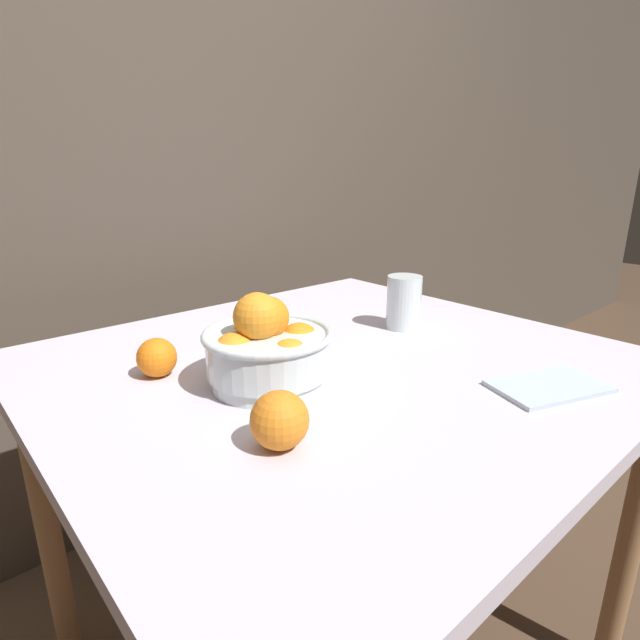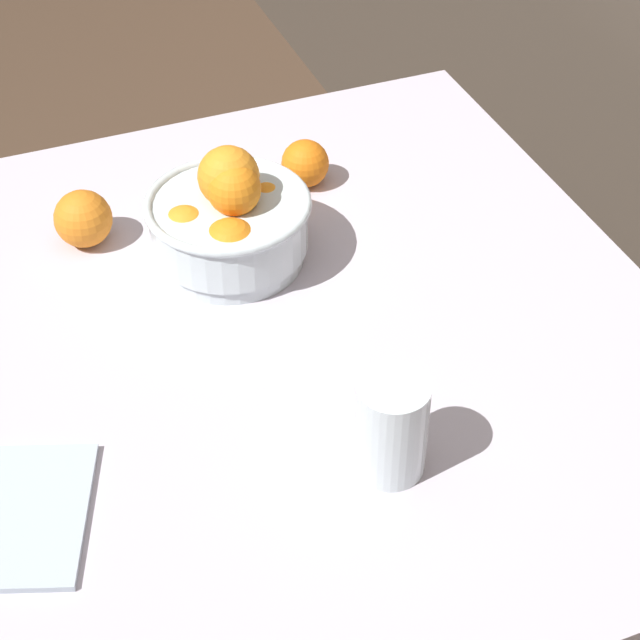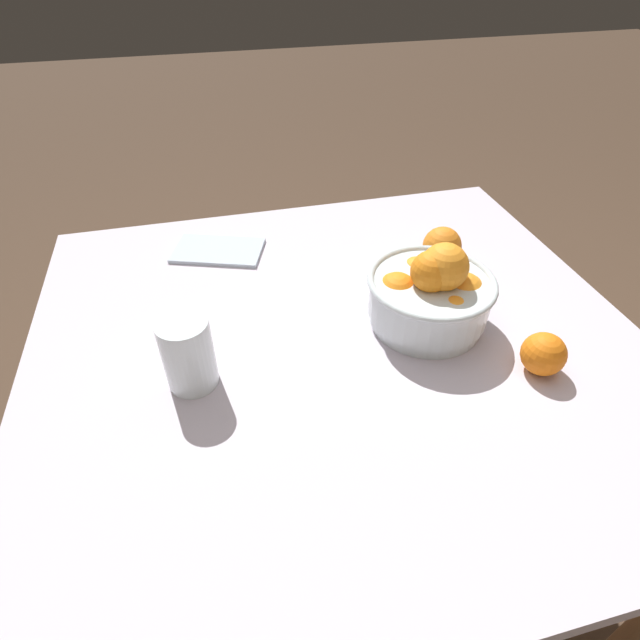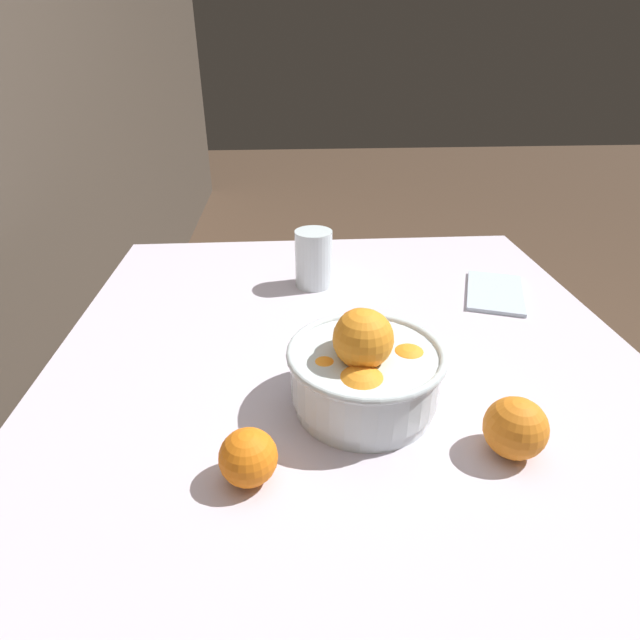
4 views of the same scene
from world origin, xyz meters
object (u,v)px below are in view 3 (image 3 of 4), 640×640
orange_loose_near_bowl (543,354)px  orange_loose_front (442,246)px  fruit_bowl (430,294)px  juice_glass (189,356)px

orange_loose_near_bowl → orange_loose_front: size_ratio=0.88×
fruit_bowl → juice_glass: bearing=6.7°
orange_loose_front → fruit_bowl: bearing=58.9°
fruit_bowl → orange_loose_front: size_ratio=2.78×
fruit_bowl → orange_loose_near_bowl: fruit_bowl is taller
fruit_bowl → orange_loose_near_bowl: 0.20m
juice_glass → orange_loose_front: bearing=-156.8°
fruit_bowl → orange_loose_near_bowl: size_ratio=3.14×
juice_glass → orange_loose_front: (-0.51, -0.22, -0.02)m
fruit_bowl → orange_loose_front: 0.20m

